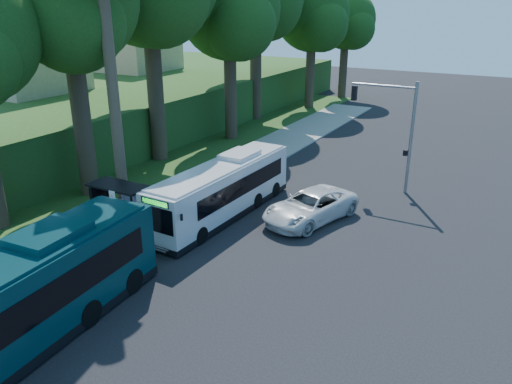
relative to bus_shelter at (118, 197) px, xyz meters
The scene contains 15 objects.
ground 8.00m from the bus_shelter, 21.51° to the left, with size 140.00×140.00×0.00m, color black.
sidewalk 3.35m from the bus_shelter, 90.90° to the left, with size 4.50×70.00×0.12m, color gray.
red_curb 3.07m from the bus_shelter, 26.83° to the right, with size 0.25×30.00×0.13m, color maroon.
grass_verge 9.90m from the bus_shelter, 126.16° to the left, with size 8.00×70.00×0.06m, color #234719.
bus_shelter is the anchor object (origin of this frame).
stop_sign_pole 2.85m from the bus_shelter, 49.08° to the right, with size 0.35×0.06×3.17m.
traffic_signal_pole 17.15m from the bus_shelter, 49.36° to the left, with size 4.10×0.30×7.00m.
hillside_backdrop 26.18m from the bus_shelter, 136.68° to the left, with size 24.00×60.00×8.80m.
tree_0 11.08m from the bus_shelter, 151.08° to the left, with size 8.40×8.00×15.70m.
tree_2 21.25m from the bus_shelter, 103.83° to the left, with size 8.82×8.40×15.12m.
tree_4 35.97m from the bus_shelter, 96.78° to the left, with size 8.40×8.00×14.14m.
tree_5 43.55m from the bus_shelter, 94.21° to the left, with size 7.35×7.00×12.86m.
white_bus 5.74m from the bus_shelter, 47.36° to the left, with size 2.67×11.05×3.28m.
teal_bus 10.11m from the bus_shelter, 66.25° to the right, with size 3.63×12.90×3.80m.
pickup 10.37m from the bus_shelter, 34.92° to the left, with size 2.75×5.96×1.66m, color silver.
Camera 1 is at (11.03, -20.58, 11.42)m, focal length 35.00 mm.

